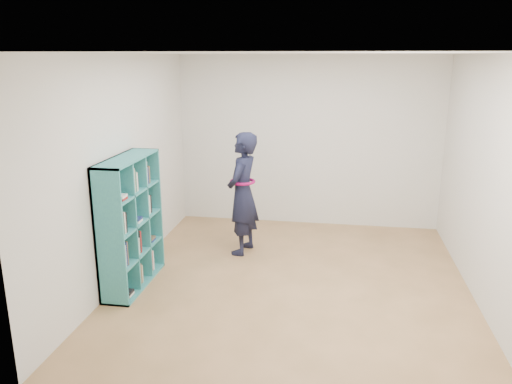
# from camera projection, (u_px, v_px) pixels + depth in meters

# --- Properties ---
(floor) EXTENTS (4.50, 4.50, 0.00)m
(floor) POSITION_uv_depth(u_px,v_px,m) (293.00, 283.00, 5.84)
(floor) COLOR olive
(floor) RESTS_ON ground
(ceiling) EXTENTS (4.50, 4.50, 0.00)m
(ceiling) POSITION_uv_depth(u_px,v_px,m) (298.00, 53.00, 5.15)
(ceiling) COLOR white
(ceiling) RESTS_ON wall_back
(wall_left) EXTENTS (0.02, 4.50, 2.60)m
(wall_left) POSITION_uv_depth(u_px,v_px,m) (124.00, 169.00, 5.81)
(wall_left) COLOR silver
(wall_left) RESTS_ON floor
(wall_right) EXTENTS (0.02, 4.50, 2.60)m
(wall_right) POSITION_uv_depth(u_px,v_px,m) (487.00, 183.00, 5.18)
(wall_right) COLOR silver
(wall_right) RESTS_ON floor
(wall_back) EXTENTS (4.00, 0.02, 2.60)m
(wall_back) POSITION_uv_depth(u_px,v_px,m) (308.00, 142.00, 7.64)
(wall_back) COLOR silver
(wall_back) RESTS_ON floor
(wall_front) EXTENTS (4.00, 0.02, 2.60)m
(wall_front) POSITION_uv_depth(u_px,v_px,m) (265.00, 252.00, 3.36)
(wall_front) COLOR silver
(wall_front) RESTS_ON floor
(bookshelf) EXTENTS (0.33, 1.13, 1.50)m
(bookshelf) POSITION_uv_depth(u_px,v_px,m) (129.00, 224.00, 5.64)
(bookshelf) COLOR teal
(bookshelf) RESTS_ON floor
(person) EXTENTS (0.49, 0.66, 1.64)m
(person) POSITION_uv_depth(u_px,v_px,m) (243.00, 194.00, 6.57)
(person) COLOR black
(person) RESTS_ON floor
(smartphone) EXTENTS (0.02, 0.11, 0.14)m
(smartphone) POSITION_uv_depth(u_px,v_px,m) (235.00, 183.00, 6.67)
(smartphone) COLOR silver
(smartphone) RESTS_ON person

